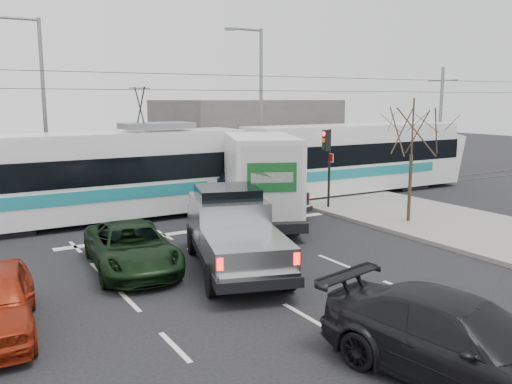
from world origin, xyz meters
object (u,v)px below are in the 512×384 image
bare_tree (413,132)px  dark_car (461,342)px  tram (241,165)px  traffic_signal (327,151)px  street_lamp_near (258,99)px  navy_pickup (253,194)px  street_lamp_far (40,99)px  silver_pickup (232,229)px  green_car (132,247)px  box_truck (259,180)px

bare_tree → dark_car: (-8.70, -9.50, -3.01)m
tram → traffic_signal: bearing=-46.8°
bare_tree → street_lamp_near: 11.58m
tram → dark_car: size_ratio=5.03×
street_lamp_near → navy_pickup: size_ratio=1.86×
bare_tree → tram: 8.27m
navy_pickup → dark_car: (-4.07, -14.27, -0.16)m
street_lamp_far → street_lamp_near: bearing=-9.9°
silver_pickup → green_car: size_ratio=1.37×
traffic_signal → box_truck: bearing=-171.0°
bare_tree → traffic_signal: bare_tree is taller
silver_pickup → green_car: (-2.78, 1.28, -0.48)m
dark_car → silver_pickup: bearing=78.9°
street_lamp_far → dark_car: street_lamp_far is taller
street_lamp_near → navy_pickup: 9.03m
street_lamp_near → box_truck: 10.05m
tram → green_car: 10.50m
street_lamp_near → silver_pickup: street_lamp_near is taller
street_lamp_near → green_car: (-11.40, -11.45, -4.42)m
box_truck → green_car: (-6.51, -3.31, -1.12)m
dark_car → green_car: bearing=94.9°
bare_tree → traffic_signal: bearing=105.8°
tram → green_car: tram is taller
silver_pickup → street_lamp_near: bearing=73.3°
traffic_signal → tram: size_ratio=0.13×
tram → box_truck: (-1.23, -3.68, -0.16)m
street_lamp_near → green_car: street_lamp_near is taller
bare_tree → street_lamp_far: (-11.79, 13.50, 1.32)m
tram → green_car: size_ratio=5.47×
street_lamp_near → dark_car: bearing=-111.8°
street_lamp_far → green_car: 14.15m
dark_car → box_truck: bearing=62.2°
tram → street_lamp_far: bearing=140.9°
traffic_signal → green_car: bearing=-159.5°
traffic_signal → street_lamp_far: (-10.66, 9.50, 2.37)m
silver_pickup → dark_car: 8.28m
traffic_signal → dark_car: size_ratio=0.66×
traffic_signal → tram: bearing=132.8°
traffic_signal → street_lamp_near: bearing=83.6°
tram → silver_pickup: (-4.96, -8.27, -0.80)m
tram → navy_pickup: bearing=-106.5°
tram → dark_car: (-4.76, -16.54, -1.19)m
box_truck → street_lamp_near: bearing=81.8°
street_lamp_near → navy_pickup: bearing=-122.8°
bare_tree → green_car: bearing=179.7°
green_car → dark_car: (2.98, -9.55, 0.09)m
traffic_signal → tram: (-2.81, 3.04, -0.77)m
street_lamp_far → tram: (7.84, -6.46, -3.14)m
street_lamp_near → tram: size_ratio=0.33×
navy_pickup → dark_car: size_ratio=0.90×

